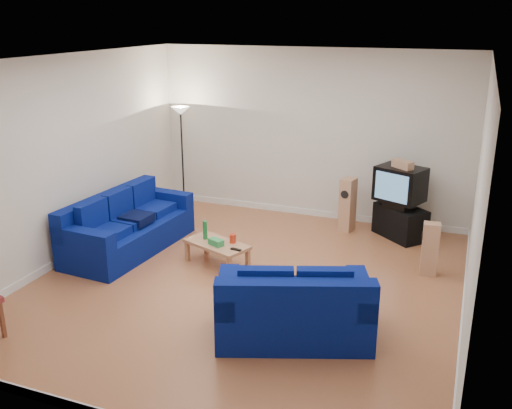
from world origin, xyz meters
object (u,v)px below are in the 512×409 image
(sofa_three_seat, at_px, (126,229))
(television, at_px, (400,184))
(coffee_table, at_px, (217,246))
(tv_stand, at_px, (400,222))
(sofa_loveseat, at_px, (294,312))

(sofa_three_seat, relative_size, television, 2.67)
(coffee_table, relative_size, tv_stand, 1.25)
(sofa_loveseat, bearing_deg, coffee_table, 117.60)
(coffee_table, xyz_separation_m, television, (2.45, 2.28, 0.64))
(tv_stand, bearing_deg, coffee_table, -97.16)
(sofa_three_seat, distance_m, coffee_table, 1.69)
(sofa_loveseat, xyz_separation_m, coffee_table, (-1.77, 1.61, -0.03))
(tv_stand, xyz_separation_m, television, (-0.06, 0.03, 0.69))
(sofa_three_seat, relative_size, tv_stand, 2.72)
(coffee_table, height_order, tv_stand, tv_stand)
(coffee_table, bearing_deg, television, 42.90)
(sofa_loveseat, bearing_deg, tv_stand, 59.02)
(tv_stand, bearing_deg, television, -165.93)
(sofa_three_seat, bearing_deg, television, 122.22)
(sofa_three_seat, xyz_separation_m, tv_stand, (4.20, 2.20, -0.07))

